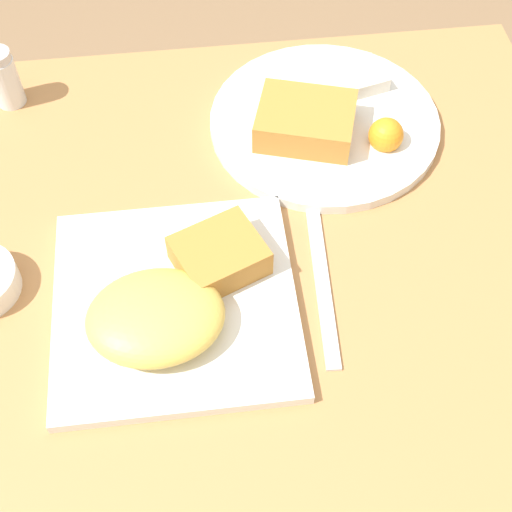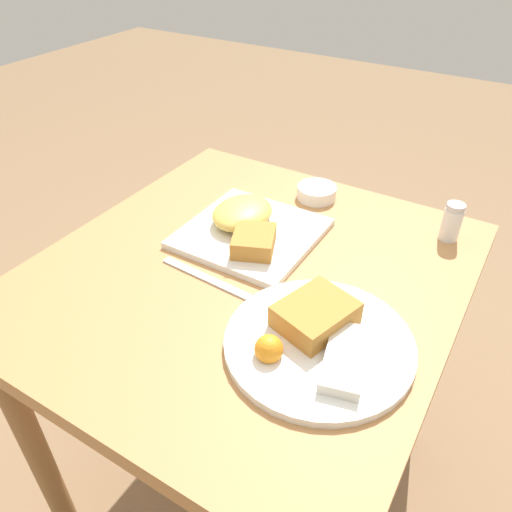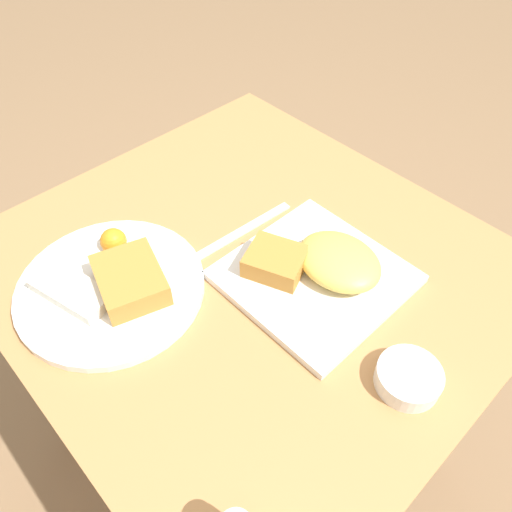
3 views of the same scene
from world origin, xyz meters
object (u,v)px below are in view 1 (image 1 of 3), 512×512
Objects in this scene: salt_shaker at (5,81)px; plate_square_near at (174,302)px; butter_knife at (322,284)px; plate_oval_far at (324,119)px.

plate_square_near is at bearing -60.63° from salt_shaker.
plate_square_near reaches higher than butter_knife.
salt_shaker reaches higher than butter_knife.
salt_shaker is at bearing 50.22° from butter_knife.
plate_square_near is at bearing -128.71° from plate_oval_far.
salt_shaker is 0.50m from butter_knife.
plate_oval_far is at bearing -13.80° from salt_shaker.
salt_shaker reaches higher than plate_square_near.
salt_shaker reaches higher than plate_oval_far.
butter_knife is (0.36, -0.34, -0.03)m from salt_shaker.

